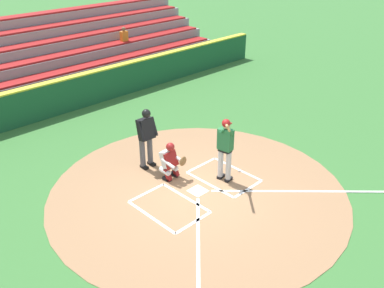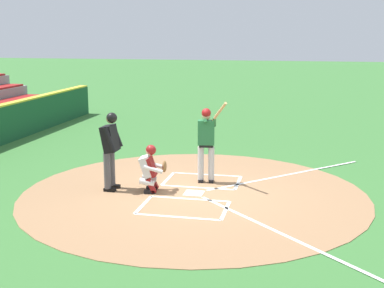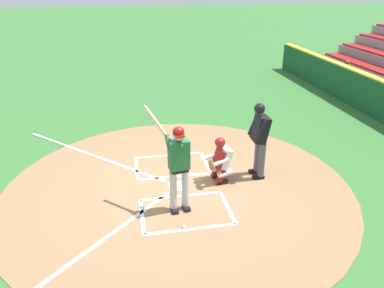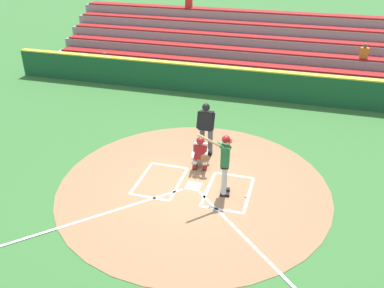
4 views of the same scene
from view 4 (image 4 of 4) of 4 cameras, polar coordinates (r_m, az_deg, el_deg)
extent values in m
plane|color=#387033|center=(12.39, 0.20, -5.82)|extent=(120.00, 120.00, 0.00)
cylinder|color=#99704C|center=(12.38, 0.20, -5.80)|extent=(8.00, 8.00, 0.01)
cube|color=white|center=(12.38, 0.20, -5.76)|extent=(0.44, 0.44, 0.01)
cube|color=white|center=(12.92, 5.79, -4.31)|extent=(1.20, 0.08, 0.01)
cube|color=white|center=(11.47, 4.07, -8.97)|extent=(1.20, 0.08, 0.01)
cube|color=white|center=(12.28, 2.23, -6.08)|extent=(0.08, 1.80, 0.01)
cube|color=white|center=(12.11, 7.79, -6.91)|extent=(0.08, 1.80, 0.01)
cube|color=white|center=(13.37, -3.08, -2.99)|extent=(1.20, 0.08, 0.01)
cube|color=white|center=(11.97, -5.87, -7.27)|extent=(1.20, 0.08, 0.01)
cube|color=white|center=(12.49, -1.79, -5.44)|extent=(0.08, 1.80, 0.01)
cube|color=white|center=(12.85, -6.92, -4.59)|extent=(0.08, 1.80, 0.01)
cube|color=white|center=(11.50, -13.02, -9.63)|extent=(3.73, 3.73, 0.01)
cube|color=white|center=(10.43, 8.41, -13.70)|extent=(3.73, 3.73, 0.01)
cylinder|color=#BCBCBC|center=(11.95, 4.49, -4.44)|extent=(0.15, 0.15, 0.84)
cube|color=black|center=(12.20, 4.60, -6.25)|extent=(0.27, 0.16, 0.09)
cylinder|color=#BCBCBC|center=(11.73, 4.41, -5.12)|extent=(0.15, 0.15, 0.84)
cube|color=black|center=(11.99, 4.52, -6.95)|extent=(0.27, 0.16, 0.09)
cube|color=black|center=(11.59, 4.53, -2.83)|extent=(0.27, 0.37, 0.10)
cube|color=#236638|center=(11.44, 4.59, -1.50)|extent=(0.30, 0.43, 0.60)
sphere|color=tan|center=(11.24, 4.77, 0.31)|extent=(0.21, 0.21, 0.21)
sphere|color=maroon|center=(11.21, 4.69, 0.63)|extent=(0.23, 0.23, 0.23)
cube|color=maroon|center=(11.22, 5.24, 0.44)|extent=(0.13, 0.18, 0.02)
cylinder|color=#236638|center=(11.32, 4.40, -0.21)|extent=(0.44, 0.15, 0.21)
cylinder|color=#236638|center=(11.13, 4.33, -0.72)|extent=(0.28, 0.13, 0.29)
cylinder|color=tan|center=(10.90, 2.44, 0.45)|extent=(0.64, 0.45, 0.53)
cylinder|color=tan|center=(11.12, 4.09, -0.40)|extent=(0.10, 0.11, 0.08)
cube|color=black|center=(13.19, 1.79, -3.28)|extent=(0.15, 0.27, 0.09)
cube|color=maroon|center=(13.07, 1.78, -2.79)|extent=(0.15, 0.26, 0.37)
cylinder|color=silver|center=(13.12, 1.84, -2.27)|extent=(0.19, 0.38, 0.21)
cube|color=black|center=(13.23, 0.41, -3.17)|extent=(0.15, 0.27, 0.09)
cube|color=maroon|center=(13.11, 0.39, -2.68)|extent=(0.15, 0.26, 0.37)
cylinder|color=silver|center=(13.16, 0.46, -2.16)|extent=(0.19, 0.38, 0.21)
cube|color=silver|center=(12.98, 1.17, -0.90)|extent=(0.44, 0.40, 0.52)
cube|color=maroon|center=(12.88, 1.10, -1.13)|extent=(0.44, 0.27, 0.46)
sphere|color=tan|center=(12.74, 1.14, 0.41)|extent=(0.21, 0.21, 0.21)
sphere|color=maroon|center=(12.71, 1.13, 0.44)|extent=(0.24, 0.24, 0.24)
cylinder|color=silver|center=(12.82, 1.94, -1.41)|extent=(0.14, 0.46, 0.20)
cylinder|color=silver|center=(12.87, 0.18, -1.27)|extent=(0.14, 0.46, 0.20)
ellipsoid|color=brown|center=(12.66, 1.82, -1.97)|extent=(0.29, 0.13, 0.28)
cylinder|color=#4C4C51|center=(13.80, 2.52, 0.44)|extent=(0.16, 0.16, 0.86)
cube|color=black|center=(13.98, 2.43, -1.34)|extent=(0.13, 0.28, 0.09)
cylinder|color=#4C4C51|center=(13.86, 1.40, 0.60)|extent=(0.16, 0.16, 0.86)
cube|color=black|center=(14.04, 1.33, -1.18)|extent=(0.13, 0.28, 0.09)
cube|color=black|center=(13.46, 1.97, 3.23)|extent=(0.44, 0.37, 0.66)
sphere|color=#9E7051|center=(13.24, 1.96, 5.01)|extent=(0.22, 0.22, 0.22)
sphere|color=black|center=(13.21, 1.94, 5.05)|extent=(0.25, 0.25, 0.25)
cylinder|color=black|center=(13.33, 2.88, 3.08)|extent=(0.10, 0.29, 0.56)
cylinder|color=black|center=(13.44, 0.89, 3.33)|extent=(0.10, 0.29, 0.56)
sphere|color=white|center=(12.00, 7.38, -7.11)|extent=(0.07, 0.07, 0.07)
cube|color=#19512D|center=(18.70, 6.56, 8.31)|extent=(22.00, 0.36, 1.25)
cube|color=yellow|center=(18.49, 6.67, 10.22)|extent=(22.00, 0.32, 0.06)
cube|color=gray|center=(19.78, 7.03, 8.18)|extent=(20.00, 0.85, 0.45)
cube|color=maroon|center=(19.70, 7.07, 8.91)|extent=(19.60, 0.72, 0.08)
cube|color=gray|center=(20.50, 7.47, 9.54)|extent=(20.00, 0.85, 0.90)
cube|color=maroon|center=(20.36, 7.56, 10.85)|extent=(19.60, 0.72, 0.08)
cube|color=gray|center=(21.24, 7.89, 10.81)|extent=(20.00, 0.85, 1.35)
cube|color=maroon|center=(21.04, 8.02, 12.67)|extent=(19.60, 0.72, 0.08)
cube|color=gray|center=(21.98, 8.29, 12.00)|extent=(20.00, 0.85, 1.80)
cube|color=maroon|center=(21.74, 8.46, 14.37)|extent=(19.60, 0.72, 0.08)
cube|color=gray|center=(22.73, 8.66, 13.10)|extent=(20.00, 0.85, 2.25)
cube|color=maroon|center=(22.47, 8.88, 15.97)|extent=(19.60, 0.72, 0.08)
cube|color=gray|center=(23.50, 9.01, 14.13)|extent=(20.00, 0.85, 2.70)
cube|color=maroon|center=(23.21, 9.28, 17.46)|extent=(19.60, 0.72, 0.08)
cube|color=orange|center=(20.87, 22.51, 11.48)|extent=(0.36, 0.22, 0.46)
sphere|color=brown|center=(20.79, 22.69, 12.37)|extent=(0.20, 0.20, 0.20)
cube|color=red|center=(23.89, -0.44, 18.76)|extent=(0.36, 0.22, 0.46)
cube|color=red|center=(21.70, -11.81, 11.10)|extent=(0.36, 0.22, 0.46)
sphere|color=brown|center=(21.61, -11.90, 11.96)|extent=(0.20, 0.20, 0.20)
camera|label=1|loc=(10.14, -57.89, 12.66)|focal=39.60mm
camera|label=2|loc=(16.32, -45.50, 8.31)|focal=48.70mm
camera|label=3|loc=(10.23, 42.15, 6.87)|focal=34.51mm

